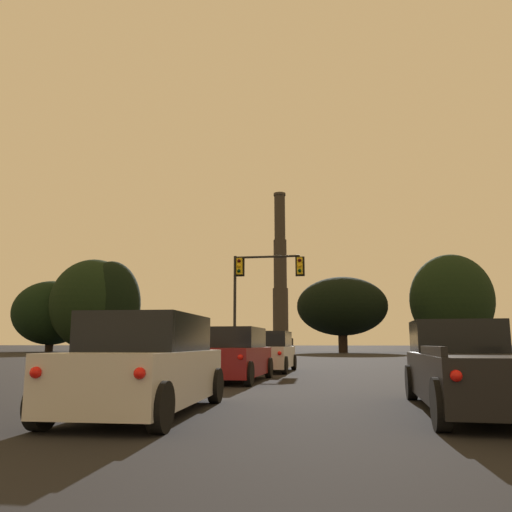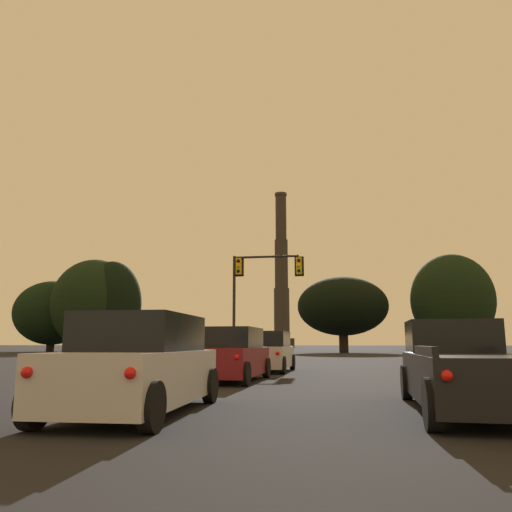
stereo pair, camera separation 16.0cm
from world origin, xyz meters
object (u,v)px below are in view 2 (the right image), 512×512
object	(u,v)px
suv_left_lane_third	(140,365)
traffic_light_overhead_left	(256,281)
suv_left_lane_second	(231,355)
smokestack	(282,285)
suv_left_lane_front	(268,352)
pickup_truck_right_lane_third	(465,369)

from	to	relation	value
suv_left_lane_third	traffic_light_overhead_left	size ratio (longest dim) A/B	0.73
suv_left_lane_second	smokestack	distance (m)	121.00
suv_left_lane_second	traffic_light_overhead_left	bearing A→B (deg)	97.17
suv_left_lane_front	pickup_truck_right_lane_third	world-z (taller)	suv_left_lane_front
suv_left_lane_front	smokestack	size ratio (longest dim) A/B	0.11
suv_left_lane_front	smokestack	bearing A→B (deg)	96.92
suv_left_lane_second	smokestack	world-z (taller)	smokestack
pickup_truck_right_lane_third	smokestack	bearing A→B (deg)	100.41
smokestack	pickup_truck_right_lane_third	bearing A→B (deg)	-81.67
suv_left_lane_front	smokestack	world-z (taller)	smokestack
suv_left_lane_front	traffic_light_overhead_left	xyz separation A→B (m)	(-1.79, 7.07, 4.24)
traffic_light_overhead_left	smokestack	size ratio (longest dim) A/B	0.16
suv_left_lane_front	suv_left_lane_second	bearing A→B (deg)	-93.45
suv_left_lane_front	suv_left_lane_third	world-z (taller)	same
traffic_light_overhead_left	pickup_truck_right_lane_third	bearing A→B (deg)	-69.23
suv_left_lane_third	smokestack	distance (m)	129.18
smokestack	suv_left_lane_second	bearing A→B (deg)	-84.15
pickup_truck_right_lane_third	smokestack	distance (m)	128.54
suv_left_lane_third	smokestack	size ratio (longest dim) A/B	0.11
suv_left_lane_third	traffic_light_overhead_left	xyz separation A→B (m)	(-1.42, 21.48, 4.24)
suv_left_lane_front	suv_left_lane_third	xyz separation A→B (m)	(-0.37, -14.40, 0.00)
suv_left_lane_front	smokestack	distance (m)	115.02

